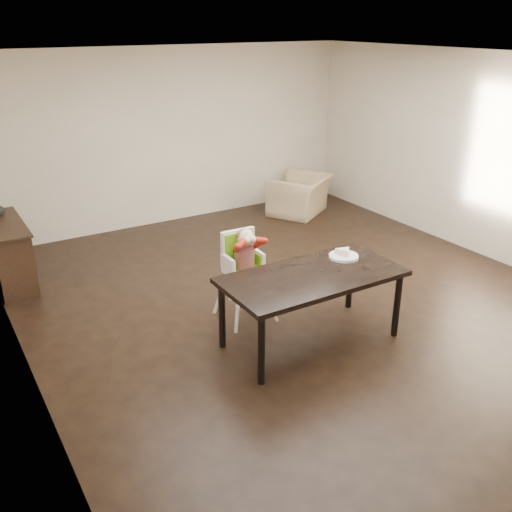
% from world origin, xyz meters
% --- Properties ---
extents(ground, '(7.00, 7.00, 0.00)m').
position_xyz_m(ground, '(0.00, 0.00, 0.00)').
color(ground, black).
rests_on(ground, ground).
extents(room_walls, '(6.02, 7.02, 2.71)m').
position_xyz_m(room_walls, '(0.00, 0.00, 1.86)').
color(room_walls, beige).
rests_on(room_walls, ground).
extents(dining_table, '(1.80, 0.90, 0.75)m').
position_xyz_m(dining_table, '(-0.43, -0.73, 0.67)').
color(dining_table, black).
rests_on(dining_table, ground).
extents(high_chair, '(0.44, 0.44, 1.04)m').
position_xyz_m(high_chair, '(-0.74, 0.07, 0.73)').
color(high_chair, white).
rests_on(high_chair, ground).
extents(plate, '(0.40, 0.40, 0.09)m').
position_xyz_m(plate, '(0.11, -0.55, 0.78)').
color(plate, white).
rests_on(plate, dining_table).
extents(armchair, '(1.16, 1.05, 0.85)m').
position_xyz_m(armchair, '(1.87, 2.70, 0.43)').
color(armchair, tan).
rests_on(armchair, ground).
extents(sideboard, '(0.44, 1.26, 0.79)m').
position_xyz_m(sideboard, '(-2.78, 2.33, 0.40)').
color(sideboard, black).
rests_on(sideboard, ground).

